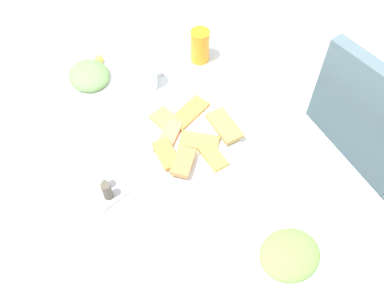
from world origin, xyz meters
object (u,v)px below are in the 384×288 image
Objects in this scene: dining_chair at (367,133)px; salad_plate_greens at (289,256)px; fork at (149,59)px; salad_plate_rice at (90,77)px; soda_can at (200,46)px; dining_table at (193,170)px; paper_napkin at (154,58)px; spoon at (158,56)px; condiment_caddy at (106,190)px; drinking_glass at (147,74)px; pide_platter at (190,140)px.

salad_plate_greens is at bearing -64.33° from dining_chair.
dining_chair is 0.77m from salad_plate_greens.
salad_plate_greens reaches higher than fork.
salad_plate_rice is 1.90× the size of soda_can.
dining_chair is at bearing 83.10° from dining_table.
fork reaches higher than paper_napkin.
salad_plate_greens is at bearing 8.59° from dining_table.
salad_plate_greens is 0.82m from fork.
soda_can is 0.17m from paper_napkin.
dining_chair is at bearing 68.13° from spoon.
salad_plate_greens is at bearing -0.76° from paper_napkin.
dining_chair reaches higher than salad_plate_greens.
fork is at bearing -127.79° from dining_chair.
salad_plate_rice is at bearing -72.81° from fork.
spoon reaches higher than dining_table.
dining_table is at bearing 11.23° from fork.
salad_plate_greens is at bearing 40.58° from condiment_caddy.
salad_plate_greens is 1.87× the size of soda_can.
salad_plate_rice is (-0.83, -0.22, 0.00)m from salad_plate_greens.
fork is at bearing 154.37° from drinking_glass.
spoon is (0.00, 0.25, -0.01)m from salad_plate_rice.
pide_platter is 0.39m from spoon.
pide_platter is at bearing 12.10° from fork.
dining_table is at bearing -0.28° from drinking_glass.
condiment_caddy is (0.35, -0.49, -0.04)m from soda_can.
spoon is (-0.51, -0.62, 0.26)m from dining_chair.
dining_table is 0.35m from drinking_glass.
spoon is at bearing 88.98° from salad_plate_rice.
condiment_caddy is (0.04, -0.29, 0.01)m from pide_platter.
pide_platter is at bearing 98.77° from condiment_caddy.
fork is (-0.42, 0.05, 0.10)m from dining_table.
fork and spoon have the same top height.
paper_napkin is (-0.82, 0.01, -0.01)m from salad_plate_greens.
condiment_caddy reaches higher than dining_table.
pide_platter is at bearing 1.96° from drinking_glass.
condiment_caddy is at bearing -139.42° from salad_plate_greens.
fork is 0.04m from spoon.
condiment_caddy reaches higher than spoon.
drinking_glass is 0.13m from fork.
salad_plate_rice is at bearing -124.23° from drinking_glass.
soda_can is at bearing -130.79° from dining_chair.
paper_napkin is 0.78× the size of spoon.
dining_table is 5.09× the size of salad_plate_greens.
soda_can reaches higher than fork.
drinking_glass is 0.53× the size of spoon.
salad_plate_greens is 1.50× the size of paper_napkin.
fork is (0.00, -0.02, 0.00)m from paper_napkin.
salad_plate_rice is 0.22m from fork.
soda_can is at bearing 77.30° from salad_plate_rice.
dining_chair is 6.05× the size of paper_napkin.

